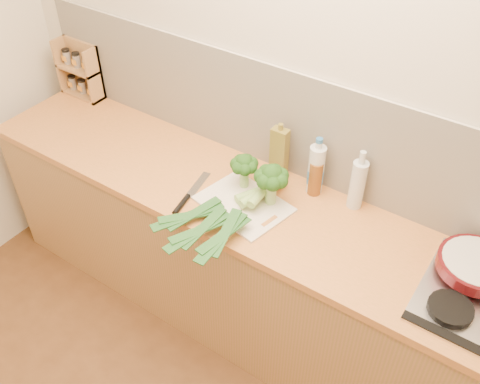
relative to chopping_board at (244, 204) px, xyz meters
The scene contains 15 objects.
room_shell 0.44m from the chopping_board, 73.06° to the left, with size 3.50×3.50×3.50m.
counter 0.47m from the chopping_board, 26.44° to the left, with size 3.20×0.62×0.90m.
chopping_board is the anchor object (origin of this frame).
broccoli_left 0.18m from the chopping_board, 122.88° to the left, with size 0.13×0.13×0.18m.
broccoli_right 0.19m from the chopping_board, 38.07° to the left, with size 0.16×0.16×0.21m.
leek_front 0.05m from the chopping_board, 143.15° to the right, with size 0.35×0.61×0.04m.
leek_mid 0.07m from the chopping_board, 63.12° to the right, with size 0.21×0.69×0.04m.
leek_back 0.12m from the chopping_board, 45.70° to the right, with size 0.11×0.63×0.04m.
chefs_knife 0.27m from the chopping_board, 151.94° to the right, with size 0.09×0.34×0.02m.
skillet 1.01m from the chopping_board, ahead, with size 0.43×0.30×0.05m.
spice_rack 1.38m from the chopping_board, 167.58° to the left, with size 0.28×0.11×0.33m.
oil_tin 0.30m from the chopping_board, 84.89° to the left, with size 0.08×0.05×0.31m.
glass_bottle 0.52m from the chopping_board, 34.18° to the left, with size 0.07×0.07×0.30m.
amber_bottle 0.35m from the chopping_board, 49.25° to the left, with size 0.06×0.06×0.23m.
water_bottle 0.37m from the chopping_board, 51.51° to the left, with size 0.08×0.08×0.28m.
Camera 1 is at (0.91, -0.37, 2.55)m, focal length 40.00 mm.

